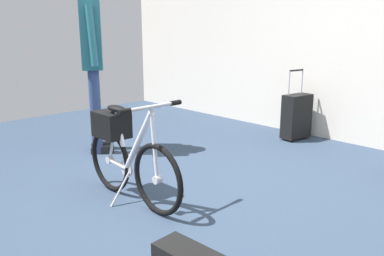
# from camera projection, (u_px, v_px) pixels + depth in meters

# --- Properties ---
(ground_plane) EXTENTS (7.71, 7.71, 0.00)m
(ground_plane) POSITION_uv_depth(u_px,v_px,m) (181.00, 210.00, 2.88)
(ground_plane) COLOR #2D3D51
(back_wall) EXTENTS (7.71, 0.10, 2.70)m
(back_wall) POSITION_uv_depth(u_px,v_px,m) (358.00, 23.00, 4.33)
(back_wall) COLOR silver
(back_wall) RESTS_ON ground_plane
(folding_bike_foreground) EXTENTS (1.13, 0.53, 0.80)m
(folding_bike_foreground) POSITION_uv_depth(u_px,v_px,m) (126.00, 152.00, 3.00)
(folding_bike_foreground) COLOR black
(folding_bike_foreground) RESTS_ON ground_plane
(visitor_near_wall) EXTENTS (0.45, 0.38, 1.83)m
(visitor_near_wall) POSITION_uv_depth(u_px,v_px,m) (92.00, 51.00, 4.03)
(visitor_near_wall) COLOR navy
(visitor_near_wall) RESTS_ON ground_plane
(rolling_suitcase) EXTENTS (0.23, 0.38, 0.83)m
(rolling_suitcase) POSITION_uv_depth(u_px,v_px,m) (296.00, 116.00, 4.69)
(rolling_suitcase) COLOR black
(rolling_suitcase) RESTS_ON ground_plane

